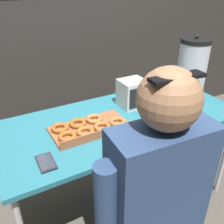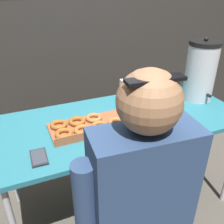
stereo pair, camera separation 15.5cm
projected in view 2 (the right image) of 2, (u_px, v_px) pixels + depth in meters
The scene contains 7 objects.
ground_plane at pixel (120, 199), 1.96m from camera, with size 12.00×12.00×0.00m, color #4C473F.
folding_table at pixel (122, 124), 1.63m from camera, with size 1.57×0.70×0.74m.
donut_box at pixel (87, 126), 1.49m from camera, with size 0.47×0.26×0.05m.
coffee_urn at pixel (201, 71), 1.78m from camera, with size 0.22×0.25×0.45m.
cell_phone at pixel (39, 157), 1.25m from camera, with size 0.08×0.14×0.01m.
space_heater at pixel (136, 94), 1.71m from camera, with size 0.18×0.16×0.19m.
person_seated at pixel (140, 214), 1.10m from camera, with size 0.57×0.26×1.29m.
Camera 2 is at (-0.60, -1.26, 1.54)m, focal length 40.00 mm.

